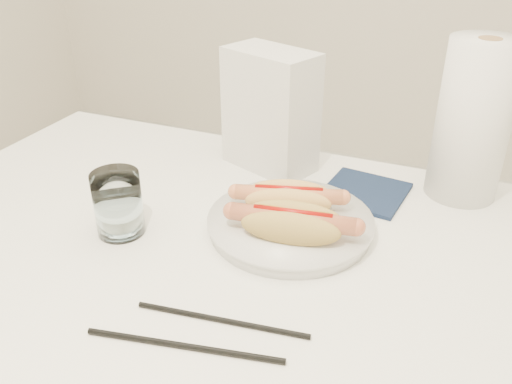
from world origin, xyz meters
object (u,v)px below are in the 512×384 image
at_px(paper_towel_roll, 473,121).
at_px(hotdog_right, 292,223).
at_px(plate, 290,225).
at_px(table, 233,288).
at_px(hotdog_left, 289,198).
at_px(water_glass, 118,204).
at_px(napkin_box, 270,111).

bearing_deg(paper_towel_roll, hotdog_right, -128.25).
bearing_deg(hotdog_right, plate, 103.37).
height_order(table, paper_towel_roll, paper_towel_roll).
xyz_separation_m(plate, paper_towel_roll, (0.24, 0.23, 0.13)).
bearing_deg(paper_towel_roll, plate, -135.42).
height_order(hotdog_left, water_glass, water_glass).
bearing_deg(water_glass, plate, 23.04).
relative_size(hotdog_left, napkin_box, 0.75).
height_order(hotdog_right, paper_towel_roll, paper_towel_roll).
height_order(table, plate, plate).
xyz_separation_m(napkin_box, paper_towel_roll, (0.35, 0.03, 0.02)).
height_order(hotdog_left, paper_towel_roll, paper_towel_roll).
bearing_deg(hotdog_right, table, -153.46).
xyz_separation_m(hotdog_left, water_glass, (-0.23, -0.13, 0.01)).
bearing_deg(napkin_box, paper_towel_roll, 25.61).
bearing_deg(plate, table, -120.28).
bearing_deg(hotdog_left, plate, -79.78).
xyz_separation_m(table, paper_towel_roll, (0.29, 0.33, 0.20)).
height_order(hotdog_left, hotdog_right, hotdog_right).
relative_size(water_glass, napkin_box, 0.45).
distance_m(plate, hotdog_left, 0.04).
relative_size(hotdog_right, water_glass, 1.82).
height_order(plate, paper_towel_roll, paper_towel_roll).
relative_size(hotdog_left, water_glass, 1.66).
xyz_separation_m(plate, water_glass, (-0.24, -0.10, 0.04)).
relative_size(table, water_glass, 11.71).
height_order(hotdog_right, napkin_box, napkin_box).
bearing_deg(water_glass, paper_towel_roll, 35.02).
distance_m(table, paper_towel_roll, 0.48).
xyz_separation_m(hotdog_right, napkin_box, (-0.13, 0.25, 0.07)).
xyz_separation_m(hotdog_right, paper_towel_roll, (0.22, 0.28, 0.09)).
distance_m(hotdog_left, napkin_box, 0.22).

